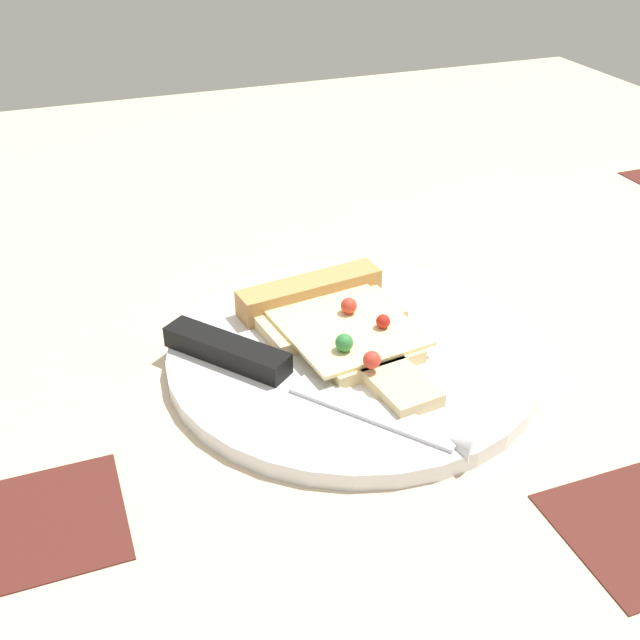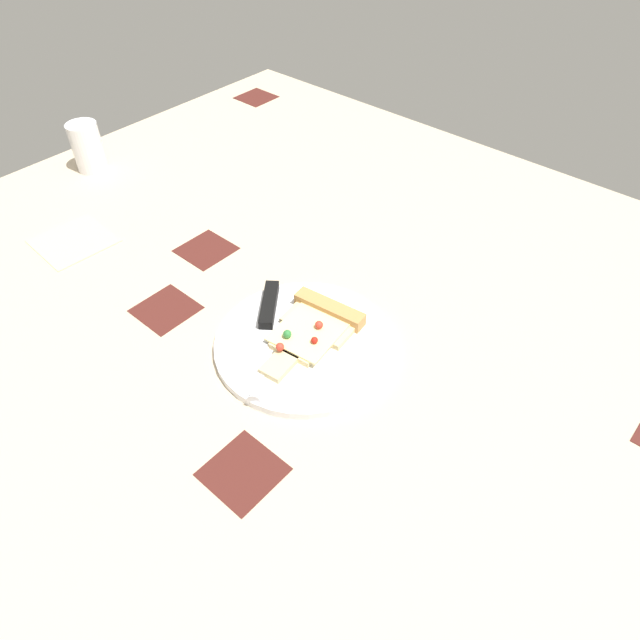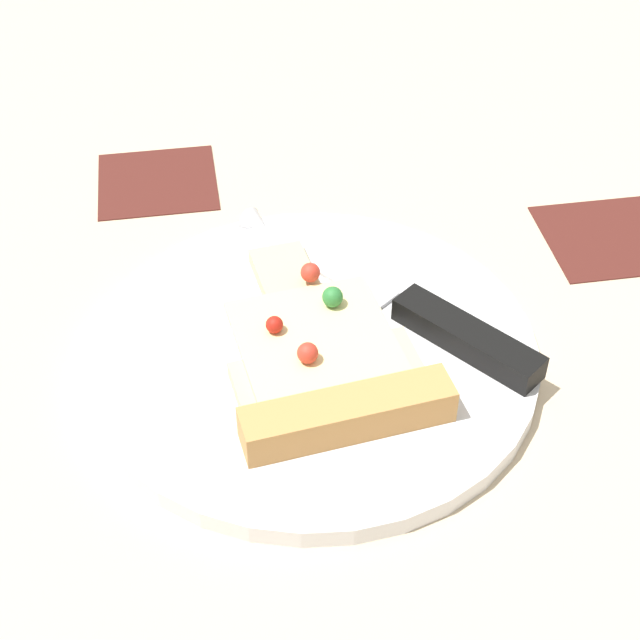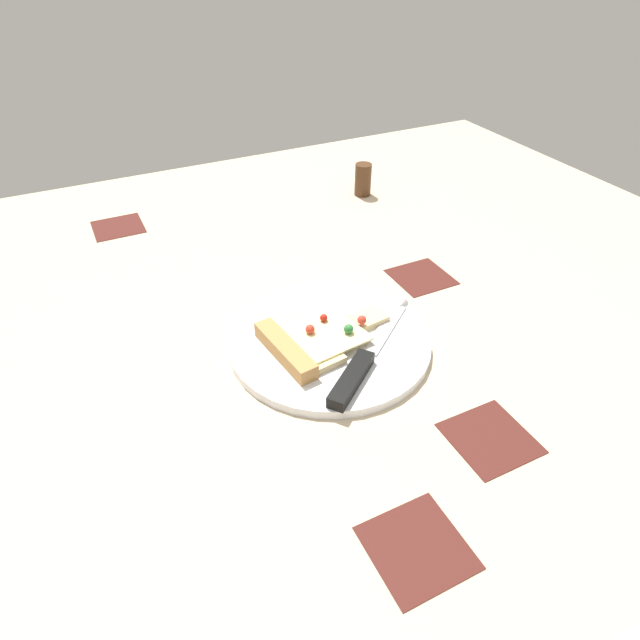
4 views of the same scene
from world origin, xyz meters
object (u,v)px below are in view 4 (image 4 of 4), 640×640
at_px(plate, 330,341).
at_px(pizza_slice, 314,340).
at_px(pepper_shaker, 363,180).
at_px(knife, 365,358).

distance_m(plate, pizza_slice, 0.03).
height_order(plate, pepper_shaker, pepper_shaker).
distance_m(plate, pepper_shaker, 0.50).
distance_m(knife, pepper_shaker, 0.54).
relative_size(pizza_slice, knife, 0.90).
distance_m(pizza_slice, pepper_shaker, 0.52).
bearing_deg(pizza_slice, knife, 28.81).
bearing_deg(pepper_shaker, pizza_slice, -126.96).
bearing_deg(plate, pepper_shaker, 55.12).
height_order(pizza_slice, pepper_shaker, pepper_shaker).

